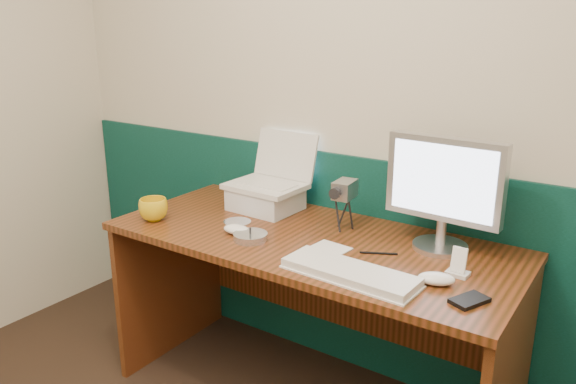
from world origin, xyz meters
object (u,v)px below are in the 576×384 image
Objects in this scene: desk at (309,323)px; keyboard at (350,273)px; monitor at (444,194)px; laptop at (265,159)px; camcorder at (344,207)px; mug at (153,209)px.

desk is 0.54m from keyboard.
monitor is 0.47m from keyboard.
laptop is at bearing 150.75° from keyboard.
laptop is 0.80m from monitor.
laptop reaches higher than camcorder.
desk is 13.38× the size of mug.
monitor is 3.53× the size of mug.
laptop is 0.76× the size of monitor.
keyboard is at bearing -30.10° from laptop.
desk is at bearing -119.99° from camcorder.
mug reaches higher than desk.
keyboard is (-0.16, -0.40, -0.20)m from monitor.
desk is 3.53× the size of keyboard.
laptop is 0.52m from mug.
keyboard is at bearing -1.52° from mug.
monitor reaches higher than keyboard.
monitor is 0.41m from camcorder.
desk is 0.76m from monitor.
desk is 4.99× the size of laptop.
laptop is at bearing 171.51° from camcorder.
mug is at bearing -126.84° from laptop.
camcorder reaches higher than mug.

